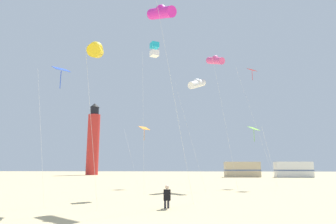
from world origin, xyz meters
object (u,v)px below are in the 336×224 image
kite_diamond_scarlet (252,75)px  kite_diamond_blue (60,74)px  kite_tube_white (197,84)px  rv_van_white (293,170)px  kite_tube_rainbow (215,60)px  kite_tube_magenta (161,12)px  lighthouse_distant (93,141)px  kite_diamond_lime (254,130)px  rv_van_tan (242,169)px  kite_flyer_standing (167,196)px  kite_box_cyan (154,50)px  kite_diamond_orange (144,130)px  kite_tube_gold (96,51)px

kite_diamond_scarlet → kite_diamond_blue: bearing=-133.3°
kite_tube_white → rv_van_white: kite_tube_white is taller
kite_tube_white → kite_tube_rainbow: (1.93, 1.06, 2.71)m
kite_tube_magenta → kite_tube_white: bearing=75.4°
kite_tube_rainbow → lighthouse_distant: 46.10m
kite_diamond_lime → rv_van_tan: 29.63m
kite_flyer_standing → kite_diamond_scarlet: bearing=-122.8°
lighthouse_distant → kite_diamond_blue: bearing=-74.5°
kite_tube_rainbow → rv_van_tan: (7.49, 27.95, -11.19)m
kite_box_cyan → kite_tube_white: size_ratio=1.12×
kite_diamond_lime → rv_van_white: kite_diamond_lime is taller
rv_van_tan → kite_tube_white: bearing=-111.8°
kite_tube_magenta → kite_diamond_orange: size_ratio=2.07×
lighthouse_distant → kite_tube_magenta: bearing=-68.2°
kite_diamond_scarlet → kite_tube_white: bearing=-141.5°
kite_diamond_orange → rv_van_tan: size_ratio=0.91×
kite_tube_magenta → kite_diamond_scarlet: bearing=59.2°
kite_diamond_scarlet → lighthouse_distant: (-29.16, 34.58, -4.41)m
kite_tube_magenta → kite_tube_gold: (-3.36, -2.31, -3.43)m
kite_tube_rainbow → rv_van_white: (16.46, 26.82, -11.19)m
kite_tube_white → kite_tube_magenta: bearing=-104.6°
kite_diamond_blue → kite_box_cyan: size_ratio=0.67×
kite_diamond_lime → kite_tube_rainbow: (-3.26, 1.12, 7.29)m
kite_flyer_standing → kite_tube_white: 15.51m
kite_tube_white → kite_tube_rainbow: size_ratio=0.80×
kite_tube_rainbow → kite_diamond_blue: bearing=-131.4°
kite_tube_white → kite_flyer_standing: bearing=-99.9°
kite_box_cyan → kite_tube_rainbow: (5.52, 6.21, 1.32)m
kite_flyer_standing → kite_diamond_orange: bearing=-83.4°
kite_flyer_standing → lighthouse_distant: (-20.48, 52.05, 7.22)m
kite_box_cyan → kite_tube_white: kite_box_cyan is taller
kite_tube_magenta → rv_van_white: size_ratio=1.91×
lighthouse_distant → kite_flyer_standing: bearing=-68.5°
kite_diamond_blue → rv_van_tan: kite_diamond_blue is taller
rv_van_tan → kite_diamond_orange: bearing=-121.9°
kite_diamond_blue → kite_tube_magenta: kite_tube_magenta is taller
kite_diamond_lime → kite_diamond_blue: bearing=-141.9°
kite_diamond_orange → lighthouse_distant: bearing=114.3°
kite_diamond_lime → rv_van_white: 31.14m
rv_van_tan → kite_diamond_lime: bearing=-102.1°
kite_box_cyan → kite_tube_gold: kite_box_cyan is taller
kite_diamond_orange → kite_diamond_scarlet: 14.11m
kite_diamond_blue → kite_tube_magenta: (5.97, 0.73, 4.18)m
kite_tube_white → kite_diamond_blue: bearing=-128.3°
kite_diamond_blue → lighthouse_distant: (-14.01, 50.68, 0.35)m
rv_van_white → kite_box_cyan: bearing=-122.9°
kite_diamond_blue → kite_diamond_scarlet: kite_diamond_scarlet is taller
kite_diamond_blue → rv_van_white: (27.00, 38.77, -6.10)m
kite_tube_gold → rv_van_white: kite_tube_gold is taller
kite_flyer_standing → kite_tube_gold: size_ratio=0.13×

